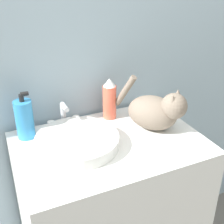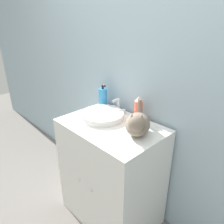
{
  "view_description": "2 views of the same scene",
  "coord_description": "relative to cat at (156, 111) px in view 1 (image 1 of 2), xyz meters",
  "views": [
    {
      "loc": [
        -0.45,
        -0.72,
        1.59
      ],
      "look_at": [
        0.01,
        0.26,
        1.03
      ],
      "focal_mm": 50.0,
      "sensor_mm": 36.0,
      "label": 1
    },
    {
      "loc": [
        1.03,
        -0.72,
        1.64
      ],
      "look_at": [
        0.01,
        0.26,
        1.0
      ],
      "focal_mm": 35.0,
      "sensor_mm": 36.0,
      "label": 2
    }
  ],
  "objects": [
    {
      "name": "spray_bottle",
      "position": [
        -0.14,
        0.18,
        0.01
      ],
      "size": [
        0.06,
        0.06,
        0.19
      ],
      "color": "#EF6047",
      "rests_on": "vanity_cabinet"
    },
    {
      "name": "cat",
      "position": [
        0.0,
        0.0,
        0.0
      ],
      "size": [
        0.26,
        0.32,
        0.23
      ],
      "rotation": [
        0.0,
        0.0,
        -0.97
      ],
      "color": "#7A6B5B",
      "rests_on": "vanity_cabinet"
    },
    {
      "name": "faucet",
      "position": [
        -0.36,
        0.18,
        -0.04
      ],
      "size": [
        0.15,
        0.08,
        0.12
      ],
      "color": "silver",
      "rests_on": "vanity_cabinet"
    },
    {
      "name": "soap_bottle",
      "position": [
        -0.53,
        0.17,
        -0.0
      ],
      "size": [
        0.07,
        0.07,
        0.2
      ],
      "color": "#338CCC",
      "rests_on": "vanity_cabinet"
    },
    {
      "name": "vanity_cabinet",
      "position": [
        -0.23,
        -0.02,
        -0.53
      ],
      "size": [
        0.76,
        0.54,
        0.89
      ],
      "color": "white",
      "rests_on": "ground_plane"
    },
    {
      "name": "sink_basin",
      "position": [
        -0.36,
        0.01,
        -0.06
      ],
      "size": [
        0.33,
        0.33,
        0.05
      ],
      "color": "silver",
      "rests_on": "vanity_cabinet"
    },
    {
      "name": "wall_back",
      "position": [
        -0.23,
        0.29,
        0.27
      ],
      "size": [
        6.0,
        0.05,
        2.5
      ],
      "color": "#9EB7C6",
      "rests_on": "ground_plane"
    }
  ]
}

